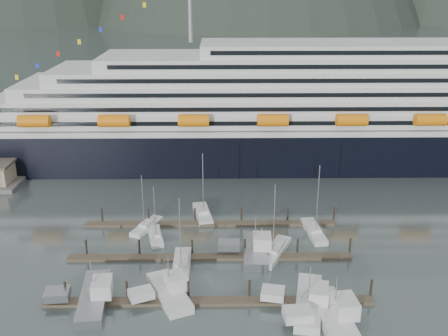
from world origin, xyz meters
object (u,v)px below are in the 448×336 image
at_px(trawler_a, 92,296).
at_px(trawler_d, 333,317).
at_px(trawler_c, 307,301).
at_px(sailboat_e, 147,227).
at_px(cruise_ship, 348,115).
at_px(sailboat_g, 314,232).
at_px(sailboat_c, 155,237).
at_px(sailboat_d, 275,252).
at_px(trawler_b, 168,291).
at_px(sailboat_f, 203,214).
at_px(sailboat_b, 182,266).
at_px(trawler_e, 254,249).

bearing_deg(trawler_a, trawler_d, -104.92).
bearing_deg(trawler_c, sailboat_e, 57.30).
height_order(cruise_ship, trawler_c, cruise_ship).
height_order(sailboat_g, trawler_d, sailboat_g).
height_order(sailboat_c, sailboat_e, sailboat_e).
height_order(sailboat_g, trawler_c, sailboat_g).
height_order(sailboat_c, trawler_c, sailboat_c).
bearing_deg(sailboat_g, cruise_ship, -26.09).
height_order(trawler_a, trawler_d, trawler_d).
relative_size(sailboat_d, sailboat_e, 1.20).
relative_size(trawler_a, trawler_b, 1.17).
bearing_deg(sailboat_g, sailboat_f, 63.08).
relative_size(cruise_ship, trawler_c, 14.93).
bearing_deg(trawler_d, sailboat_b, 49.92).
xyz_separation_m(sailboat_d, sailboat_g, (8.07, 7.63, 0.00)).
distance_m(sailboat_b, sailboat_e, 16.49).
relative_size(cruise_ship, sailboat_f, 15.04).
xyz_separation_m(sailboat_g, trawler_b, (-25.26, -20.36, 0.50)).
distance_m(sailboat_b, trawler_c, 21.77).
distance_m(sailboat_e, trawler_a, 24.57).
xyz_separation_m(cruise_ship, sailboat_e, (-47.13, -40.37, -11.65)).
relative_size(trawler_c, trawler_e, 1.17).
relative_size(sailboat_e, sailboat_f, 0.82).
distance_m(sailboat_d, trawler_a, 31.42).
height_order(sailboat_c, sailboat_g, sailboat_g).
bearing_deg(trawler_c, cruise_ship, -6.07).
bearing_deg(cruise_ship, trawler_a, -128.92).
xyz_separation_m(sailboat_b, trawler_c, (18.84, -10.91, 0.47)).
bearing_deg(trawler_a, sailboat_d, -69.57).
distance_m(sailboat_e, trawler_d, 41.60).
bearing_deg(trawler_e, trawler_c, -153.81).
height_order(sailboat_c, trawler_a, sailboat_c).
xyz_separation_m(trawler_b, trawler_e, (13.61, 12.68, 0.04)).
xyz_separation_m(sailboat_d, sailboat_f, (-12.82, 15.63, 0.02)).
distance_m(cruise_ship, sailboat_e, 63.14).
bearing_deg(trawler_b, sailboat_e, -8.89).
distance_m(trawler_a, trawler_b, 11.07).
relative_size(sailboat_c, trawler_d, 0.79).
bearing_deg(trawler_a, sailboat_b, -58.63).
bearing_deg(sailboat_c, sailboat_b, -164.31).
distance_m(sailboat_f, trawler_d, 39.71).
bearing_deg(trawler_d, trawler_b, 68.44).
bearing_deg(sailboat_f, sailboat_g, -121.11).
xyz_separation_m(sailboat_e, trawler_c, (26.39, -25.57, 0.50)).
height_order(sailboat_g, trawler_b, sailboat_g).
relative_size(sailboat_g, trawler_a, 1.04).
bearing_deg(sailboat_f, sailboat_d, -150.78).
relative_size(sailboat_c, sailboat_e, 0.95).
bearing_deg(sailboat_e, trawler_c, -109.79).
relative_size(sailboat_b, trawler_a, 0.97).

